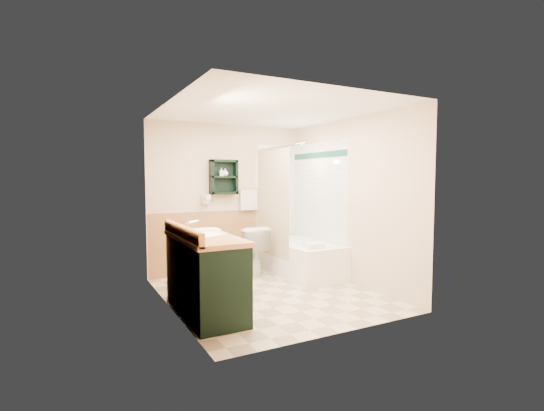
% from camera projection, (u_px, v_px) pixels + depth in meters
% --- Properties ---
extents(floor, '(3.00, 3.00, 0.00)m').
position_uv_depth(floor, '(270.00, 294.00, 5.21)').
color(floor, beige).
rests_on(floor, ground).
extents(back_wall, '(2.60, 0.04, 2.40)m').
position_uv_depth(back_wall, '(227.00, 198.00, 6.47)').
color(back_wall, beige).
rests_on(back_wall, ground).
extents(left_wall, '(0.04, 3.00, 2.40)m').
position_uv_depth(left_wall, '(168.00, 207.00, 4.51)').
color(left_wall, beige).
rests_on(left_wall, ground).
extents(right_wall, '(0.04, 3.00, 2.40)m').
position_uv_depth(right_wall, '(350.00, 201.00, 5.75)').
color(right_wall, beige).
rests_on(right_wall, ground).
extents(ceiling, '(2.60, 3.00, 0.04)m').
position_uv_depth(ceiling, '(270.00, 109.00, 5.05)').
color(ceiling, white).
rests_on(ceiling, back_wall).
extents(wainscot_left, '(2.98, 2.98, 1.00)m').
position_uv_depth(wainscot_left, '(172.00, 267.00, 4.58)').
color(wainscot_left, tan).
rests_on(wainscot_left, left_wall).
extents(wainscot_back, '(2.58, 2.58, 1.00)m').
position_uv_depth(wainscot_back, '(228.00, 241.00, 6.49)').
color(wainscot_back, tan).
rests_on(wainscot_back, back_wall).
extents(mirror_frame, '(1.30, 1.30, 1.00)m').
position_uv_depth(mirror_frame, '(185.00, 181.00, 4.03)').
color(mirror_frame, '#965431').
rests_on(mirror_frame, left_wall).
extents(mirror_glass, '(1.20, 1.20, 0.90)m').
position_uv_depth(mirror_glass, '(185.00, 181.00, 4.03)').
color(mirror_glass, white).
rests_on(mirror_glass, left_wall).
extents(tile_right, '(1.50, 1.50, 2.10)m').
position_uv_depth(tile_right, '(318.00, 208.00, 6.40)').
color(tile_right, white).
rests_on(tile_right, right_wall).
extents(tile_back, '(0.95, 0.95, 2.10)m').
position_uv_depth(tile_back, '(283.00, 206.00, 6.92)').
color(tile_back, white).
rests_on(tile_back, back_wall).
extents(tile_accent, '(1.50, 1.50, 0.10)m').
position_uv_depth(tile_accent, '(318.00, 155.00, 6.34)').
color(tile_accent, '#144636').
rests_on(tile_accent, right_wall).
extents(wall_shelf, '(0.45, 0.15, 0.55)m').
position_uv_depth(wall_shelf, '(224.00, 177.00, 6.30)').
color(wall_shelf, black).
rests_on(wall_shelf, back_wall).
extents(hair_dryer, '(0.10, 0.24, 0.18)m').
position_uv_depth(hair_dryer, '(205.00, 199.00, 6.21)').
color(hair_dryer, silver).
rests_on(hair_dryer, back_wall).
extents(towel_bar, '(0.40, 0.06, 0.40)m').
position_uv_depth(towel_bar, '(248.00, 189.00, 6.56)').
color(towel_bar, white).
rests_on(towel_bar, back_wall).
extents(curtain_rod, '(0.03, 1.60, 0.03)m').
position_uv_depth(curtain_rod, '(278.00, 147.00, 5.98)').
color(curtain_rod, silver).
rests_on(curtain_rod, back_wall).
extents(shower_curtain, '(1.05, 1.05, 1.70)m').
position_uv_depth(shower_curtain, '(272.00, 202.00, 6.20)').
color(shower_curtain, beige).
rests_on(shower_curtain, curtain_rod).
extents(vanity, '(0.59, 1.41, 0.89)m').
position_uv_depth(vanity, '(205.00, 275.00, 4.43)').
color(vanity, black).
rests_on(vanity, ground).
extents(bathtub, '(0.78, 1.50, 0.52)m').
position_uv_depth(bathtub, '(302.00, 259.00, 6.22)').
color(bathtub, white).
rests_on(bathtub, ground).
extents(toilet, '(0.52, 0.83, 0.77)m').
position_uv_depth(toilet, '(246.00, 251.00, 6.20)').
color(toilet, white).
rests_on(toilet, ground).
extents(counter_towel, '(0.29, 0.23, 0.04)m').
position_uv_depth(counter_towel, '(206.00, 231.00, 4.65)').
color(counter_towel, white).
rests_on(counter_towel, vanity).
extents(vanity_book, '(0.15, 0.04, 0.20)m').
position_uv_depth(vanity_book, '(180.00, 223.00, 4.70)').
color(vanity_book, black).
rests_on(vanity_book, vanity).
extents(tub_towel, '(0.27, 0.22, 0.07)m').
position_uv_depth(tub_towel, '(314.00, 246.00, 5.69)').
color(tub_towel, white).
rests_on(tub_towel, bathtub).
extents(soap_bottle_a, '(0.07, 0.14, 0.06)m').
position_uv_depth(soap_bottle_a, '(221.00, 174.00, 6.27)').
color(soap_bottle_a, white).
rests_on(soap_bottle_a, wall_shelf).
extents(soap_bottle_b, '(0.12, 0.14, 0.09)m').
position_uv_depth(soap_bottle_b, '(225.00, 173.00, 6.30)').
color(soap_bottle_b, white).
rests_on(soap_bottle_b, wall_shelf).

